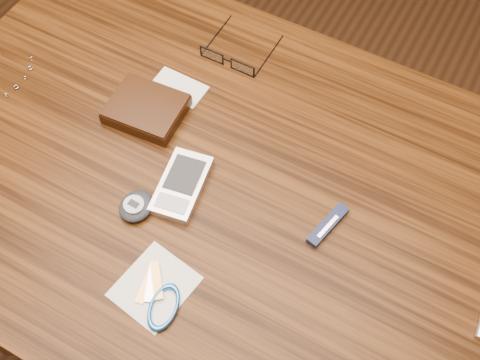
{
  "coord_description": "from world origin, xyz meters",
  "views": [
    {
      "loc": [
        0.26,
        -0.39,
        1.52
      ],
      "look_at": [
        0.04,
        0.01,
        0.76
      ],
      "focal_mm": 45.0,
      "sensor_mm": 36.0,
      "label": 1
    }
  ],
  "objects_px": {
    "desk": "(215,210)",
    "pocket_knife": "(328,225)",
    "eyeglasses": "(229,59)",
    "pedometer": "(136,206)",
    "notepad_keys": "(159,297)",
    "pda_phone": "(182,185)",
    "wallet_and_card": "(147,108)"
  },
  "relations": [
    {
      "from": "wallet_and_card",
      "to": "eyeglasses",
      "type": "bearing_deg",
      "value": 67.75
    },
    {
      "from": "eyeglasses",
      "to": "pocket_knife",
      "type": "xyz_separation_m",
      "value": [
        0.28,
        -0.2,
        -0.01
      ]
    },
    {
      "from": "wallet_and_card",
      "to": "eyeglasses",
      "type": "distance_m",
      "value": 0.17
    },
    {
      "from": "desk",
      "to": "pocket_knife",
      "type": "relative_size",
      "value": 12.31
    },
    {
      "from": "pedometer",
      "to": "pocket_knife",
      "type": "relative_size",
      "value": 0.7
    },
    {
      "from": "pedometer",
      "to": "desk",
      "type": "bearing_deg",
      "value": 54.78
    },
    {
      "from": "eyeglasses",
      "to": "desk",
      "type": "bearing_deg",
      "value": -67.13
    },
    {
      "from": "pocket_knife",
      "to": "notepad_keys",
      "type": "bearing_deg",
      "value": -126.66
    },
    {
      "from": "pda_phone",
      "to": "notepad_keys",
      "type": "distance_m",
      "value": 0.17
    },
    {
      "from": "desk",
      "to": "notepad_keys",
      "type": "relative_size",
      "value": 8.81
    },
    {
      "from": "desk",
      "to": "wallet_and_card",
      "type": "bearing_deg",
      "value": 159.66
    },
    {
      "from": "desk",
      "to": "pda_phone",
      "type": "bearing_deg",
      "value": -130.77
    },
    {
      "from": "pda_phone",
      "to": "wallet_and_card",
      "type": "bearing_deg",
      "value": 142.63
    },
    {
      "from": "eyeglasses",
      "to": "pda_phone",
      "type": "height_order",
      "value": "eyeglasses"
    },
    {
      "from": "pedometer",
      "to": "notepad_keys",
      "type": "bearing_deg",
      "value": -44.01
    },
    {
      "from": "desk",
      "to": "eyeglasses",
      "type": "relative_size",
      "value": 9.23
    },
    {
      "from": "wallet_and_card",
      "to": "pocket_knife",
      "type": "distance_m",
      "value": 0.34
    },
    {
      "from": "wallet_and_card",
      "to": "notepad_keys",
      "type": "distance_m",
      "value": 0.31
    },
    {
      "from": "desk",
      "to": "eyeglasses",
      "type": "distance_m",
      "value": 0.26
    },
    {
      "from": "pda_phone",
      "to": "pedometer",
      "type": "xyz_separation_m",
      "value": [
        -0.04,
        -0.06,
        0.0
      ]
    },
    {
      "from": "desk",
      "to": "notepad_keys",
      "type": "height_order",
      "value": "notepad_keys"
    },
    {
      "from": "pda_phone",
      "to": "pocket_knife",
      "type": "distance_m",
      "value": 0.22
    },
    {
      "from": "desk",
      "to": "pda_phone",
      "type": "distance_m",
      "value": 0.12
    },
    {
      "from": "pedometer",
      "to": "notepad_keys",
      "type": "distance_m",
      "value": 0.14
    },
    {
      "from": "desk",
      "to": "pocket_knife",
      "type": "xyz_separation_m",
      "value": [
        0.19,
        0.01,
        0.11
      ]
    },
    {
      "from": "desk",
      "to": "pocket_knife",
      "type": "bearing_deg",
      "value": 2.93
    },
    {
      "from": "wallet_and_card",
      "to": "eyeglasses",
      "type": "height_order",
      "value": "wallet_and_card"
    },
    {
      "from": "eyeglasses",
      "to": "pda_phone",
      "type": "relative_size",
      "value": 0.88
    },
    {
      "from": "pda_phone",
      "to": "notepad_keys",
      "type": "bearing_deg",
      "value": -68.51
    },
    {
      "from": "pocket_knife",
      "to": "pedometer",
      "type": "bearing_deg",
      "value": -157.07
    },
    {
      "from": "wallet_and_card",
      "to": "pedometer",
      "type": "bearing_deg",
      "value": -61.94
    },
    {
      "from": "wallet_and_card",
      "to": "pda_phone",
      "type": "distance_m",
      "value": 0.15
    }
  ]
}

